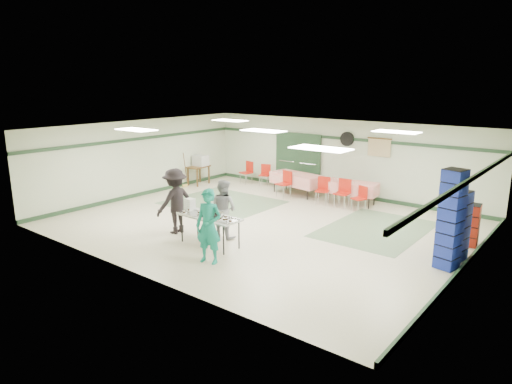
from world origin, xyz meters
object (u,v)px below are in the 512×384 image
Objects in this scene: crate_stack_blue_a at (451,220)px; printer_table at (198,169)px; dining_table_b at (297,179)px; chair_loose_a at (265,173)px; chair_d at (285,181)px; crate_stack_blue_b at (458,225)px; broom at (185,169)px; chair_a at (343,190)px; chair_b at (323,188)px; chair_loose_b at (248,170)px; chair_c at (361,196)px; volunteer_teal at (209,226)px; serving_table at (209,218)px; volunteer_grey at (223,209)px; dining_table_a at (352,187)px; volunteer_dark at (175,201)px; office_printer at (200,160)px; crate_stack_red at (470,225)px.

printer_table is (-10.30, 2.59, -0.47)m from crate_stack_blue_a.
chair_loose_a is (-1.79, 0.48, -0.06)m from dining_table_b.
chair_d is 6.87m from crate_stack_blue_b.
chair_a is at bearing 18.25° from broom.
chair_loose_b is (-3.96, 0.85, -0.01)m from chair_b.
chair_c is at bearing 9.96° from chair_d.
chair_a is 4.10m from chair_loose_a.
volunteer_teal is 1.28× the size of broom.
crate_stack_blue_a reaches higher than chair_d.
serving_table is 2.04× the size of chair_loose_a.
volunteer_teal is at bearing -76.93° from chair_c.
volunteer_teal reaches higher than chair_loose_b.
volunteer_grey is 6.19m from broom.
dining_table_a is 5.53m from crate_stack_blue_a.
volunteer_teal is 6.42m from chair_d.
chair_d is (-2.31, -0.56, 0.00)m from dining_table_a.
volunteer_dark is 5.66m from dining_table_b.
chair_a reaches higher than printer_table.
volunteer_dark is 6.07m from office_printer.
serving_table is 5.33m from chair_a.
serving_table is at bearing 100.68° from volunteer_grey.
broom is (-5.13, 3.46, -0.08)m from volunteer_grey.
chair_loose_a is at bearing -64.24° from volunteer_grey.
volunteer_dark reaches higher than chair_loose_b.
dining_table_a is at bearing -103.66° from volunteer_grey.
volunteer_teal is 6.62m from dining_table_a.
dining_table_b is at bearing 4.38° from chair_loose_b.
crate_stack_blue_a reaches higher than office_printer.
dining_table_a is (1.11, 5.12, -0.21)m from volunteer_grey.
chair_a is 6.17m from office_printer.
crate_stack_red is 1.18m from crate_stack_blue_b.
crate_stack_red is at bearing -7.24° from dining_table_b.
volunteer_dark reaches higher than office_printer.
crate_stack_blue_b reaches higher than chair_a.
volunteer_dark is 1.90× the size of chair_d.
dining_table_b is at bearing 173.71° from dining_table_a.
crate_stack_blue_a reaches higher than dining_table_a.
office_printer is at bearing -158.42° from dining_table_b.
chair_loose_b reaches higher than dining_table_a.
serving_table is 0.76× the size of crate_stack_blue_a.
chair_c is 4.71m from chair_loose_a.
office_printer is (-5.97, 5.70, 0.10)m from volunteer_teal.
volunteer_teal reaches higher than broom.
broom is (-2.26, -2.14, 0.18)m from chair_loose_a.
crate_stack_red is at bearing 90.00° from crate_stack_blue_a.
chair_b is at bearing 167.00° from volunteer_dark.
serving_table is 5.45m from chair_c.
chair_d is 2.56m from chair_loose_b.
volunteer_teal reaches higher than chair_loose_a.
volunteer_teal reaches higher than volunteer_grey.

